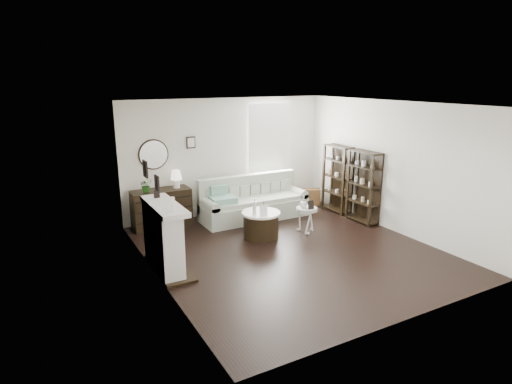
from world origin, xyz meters
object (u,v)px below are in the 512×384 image
sofa (253,204)px  dresser (161,208)px  drum_table (261,225)px  pedestal_table (307,210)px

sofa → dresser: size_ratio=2.00×
drum_table → pedestal_table: size_ratio=1.45×
pedestal_table → drum_table: bearing=169.4°
sofa → drum_table: bearing=-111.1°
drum_table → dresser: bearing=134.1°
sofa → dresser: 2.07m
dresser → drum_table: bearing=-45.9°
drum_table → pedestal_table: 1.03m
drum_table → pedestal_table: bearing=-10.6°
sofa → drum_table: sofa is taller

